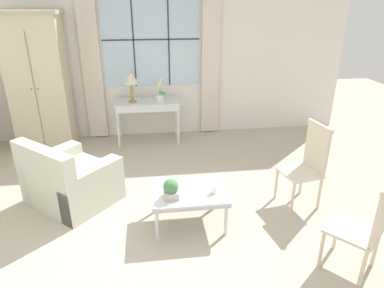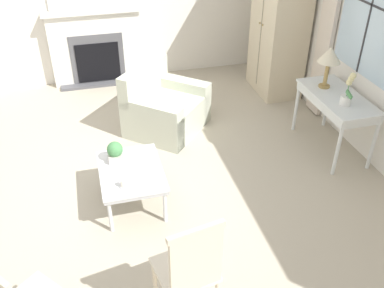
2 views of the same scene
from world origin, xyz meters
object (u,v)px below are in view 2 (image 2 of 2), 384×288
(table_lamp, at_px, (330,57))
(coffee_table, at_px, (131,173))
(potted_plant_small, at_px, (115,152))
(fireplace, at_px, (95,42))
(potted_orchid, at_px, (348,93))
(side_chair_wooden, at_px, (191,267))
(console_table, at_px, (337,102))
(armoire, at_px, (280,20))
(pillar_candle, at_px, (124,184))
(armchair_upholstered, at_px, (165,110))

(table_lamp, distance_m, coffee_table, 2.74)
(coffee_table, height_order, potted_plant_small, potted_plant_small)
(fireplace, height_order, potted_plant_small, fireplace)
(fireplace, xyz_separation_m, potted_plant_small, (3.00, -0.03, -0.13))
(potted_orchid, distance_m, side_chair_wooden, 2.88)
(console_table, height_order, table_lamp, table_lamp)
(side_chair_wooden, relative_size, potted_plant_small, 4.73)
(armoire, distance_m, table_lamp, 1.51)
(potted_plant_small, bearing_deg, fireplace, 179.46)
(potted_plant_small, bearing_deg, console_table, 94.49)
(armoire, relative_size, console_table, 2.00)
(fireplace, relative_size, armoire, 0.89)
(fireplace, relative_size, potted_orchid, 4.91)
(potted_plant_small, bearing_deg, potted_orchid, 89.64)
(console_table, height_order, potted_orchid, potted_orchid)
(coffee_table, bearing_deg, pillar_candle, -21.18)
(potted_plant_small, bearing_deg, armchair_upholstered, 147.53)
(armchair_upholstered, xyz_separation_m, potted_plant_small, (1.23, -0.78, 0.26))
(coffee_table, height_order, pillar_candle, pillar_candle)
(fireplace, bearing_deg, pillar_candle, -0.04)
(pillar_candle, bearing_deg, armoire, 132.27)
(fireplace, height_order, console_table, fireplace)
(fireplace, relative_size, console_table, 1.77)
(side_chair_wooden, bearing_deg, potted_plant_small, -167.80)
(armchair_upholstered, relative_size, pillar_candle, 12.41)
(coffee_table, bearing_deg, fireplace, -178.22)
(fireplace, height_order, table_lamp, fireplace)
(potted_orchid, distance_m, pillar_candle, 2.72)
(console_table, relative_size, armchair_upholstered, 0.86)
(coffee_table, distance_m, pillar_candle, 0.30)
(armchair_upholstered, height_order, pillar_candle, armchair_upholstered)
(armchair_upholstered, distance_m, side_chair_wooden, 2.99)
(pillar_candle, bearing_deg, table_lamp, 109.56)
(potted_orchid, bearing_deg, side_chair_wooden, -53.42)
(potted_orchid, bearing_deg, pillar_candle, -80.22)
(table_lamp, distance_m, pillar_candle, 2.89)
(coffee_table, bearing_deg, console_table, 99.26)
(side_chair_wooden, bearing_deg, coffee_table, -170.81)
(pillar_candle, bearing_deg, potted_plant_small, -176.92)
(fireplace, height_order, pillar_candle, fireplace)
(armoire, relative_size, coffee_table, 2.65)
(potted_plant_small, relative_size, pillar_candle, 2.12)
(armoire, height_order, console_table, armoire)
(potted_orchid, relative_size, side_chair_wooden, 0.38)
(armoire, bearing_deg, potted_plant_small, -54.00)
(potted_orchid, bearing_deg, armoire, 178.68)
(potted_orchid, xyz_separation_m, pillar_candle, (0.46, -2.64, -0.42))
(console_table, distance_m, table_lamp, 0.55)
(armoire, height_order, potted_plant_small, armoire)
(fireplace, distance_m, side_chair_wooden, 4.73)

